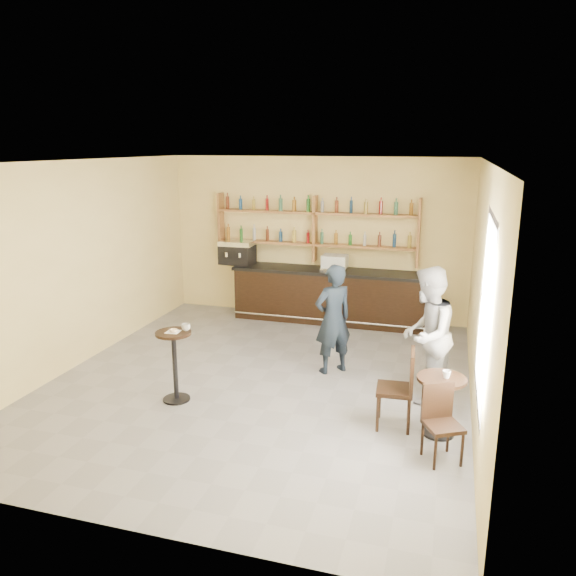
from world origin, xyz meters
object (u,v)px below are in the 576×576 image
(man_main, at_px, (333,319))
(patron_second, at_px, (427,335))
(pastry_case, at_px, (335,263))
(cafe_table, at_px, (440,406))
(bar_counter, at_px, (331,296))
(chair_south, at_px, (443,425))
(pedestal_table, at_px, (175,366))
(espresso_machine, at_px, (237,252))
(chair_west, at_px, (395,389))

(man_main, distance_m, patron_second, 1.53)
(pastry_case, relative_size, cafe_table, 0.66)
(pastry_case, xyz_separation_m, patron_second, (1.91, -3.07, -0.26))
(bar_counter, relative_size, chair_south, 4.50)
(pedestal_table, xyz_separation_m, cafe_table, (3.50, 0.05, -0.12))
(pedestal_table, height_order, patron_second, patron_second)
(espresso_machine, relative_size, patron_second, 0.36)
(pedestal_table, bearing_deg, man_main, 40.77)
(espresso_machine, bearing_deg, chair_west, -41.93)
(espresso_machine, bearing_deg, pedestal_table, -74.84)
(espresso_machine, bearing_deg, patron_second, -32.19)
(pastry_case, xyz_separation_m, chair_west, (1.59, -3.98, -0.69))
(cafe_table, bearing_deg, bar_counter, 118.74)
(pastry_case, distance_m, man_main, 2.56)
(chair_west, bearing_deg, pastry_case, -162.20)
(bar_counter, relative_size, espresso_machine, 5.80)
(pedestal_table, xyz_separation_m, man_main, (1.85, 1.59, 0.35))
(patron_second, bearing_deg, pedestal_table, -62.01)
(bar_counter, height_order, man_main, man_main)
(bar_counter, relative_size, pastry_case, 7.91)
(bar_counter, bearing_deg, pastry_case, 0.00)
(bar_counter, bearing_deg, patron_second, -57.28)
(man_main, xyz_separation_m, chair_west, (1.10, -1.50, -0.34))
(bar_counter, height_order, chair_west, bar_counter)
(pedestal_table, relative_size, patron_second, 0.53)
(chair_west, height_order, patron_second, patron_second)
(pedestal_table, distance_m, cafe_table, 3.50)
(bar_counter, xyz_separation_m, patron_second, (1.97, -3.07, 0.41))
(chair_west, xyz_separation_m, patron_second, (0.31, 0.91, 0.43))
(pastry_case, bearing_deg, pedestal_table, -105.63)
(bar_counter, height_order, cafe_table, bar_counter)
(chair_south, bearing_deg, cafe_table, 66.20)
(man_main, distance_m, chair_west, 1.89)
(pastry_case, height_order, cafe_table, pastry_case)
(espresso_machine, height_order, pastry_case, espresso_machine)
(man_main, relative_size, chair_south, 1.97)
(pedestal_table, height_order, chair_west, chair_west)
(bar_counter, bearing_deg, cafe_table, -61.26)
(pastry_case, bearing_deg, patron_second, -55.46)
(pastry_case, bearing_deg, chair_south, -61.95)
(bar_counter, relative_size, patron_second, 2.08)
(cafe_table, xyz_separation_m, patron_second, (-0.24, 0.96, 0.56))
(pastry_case, relative_size, chair_west, 0.49)
(pedestal_table, distance_m, man_main, 2.47)
(bar_counter, bearing_deg, chair_west, -67.36)
(pastry_case, relative_size, patron_second, 0.26)
(cafe_table, distance_m, chair_west, 0.57)
(pedestal_table, distance_m, chair_south, 3.59)
(pedestal_table, distance_m, chair_west, 2.95)
(chair_south, height_order, patron_second, patron_second)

